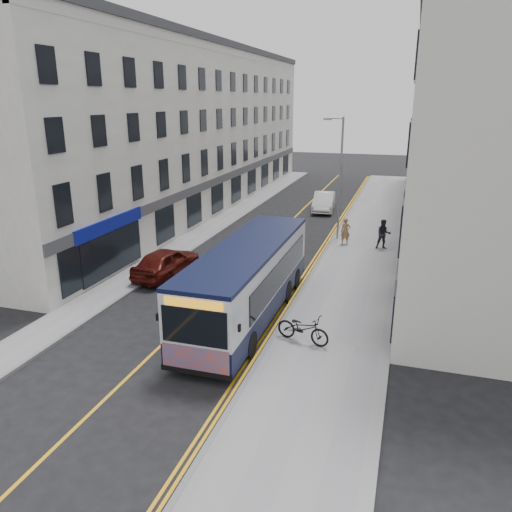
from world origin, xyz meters
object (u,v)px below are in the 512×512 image
Objects in this scene: city_bus at (248,279)px; car_white at (324,202)px; pedestrian_near at (346,231)px; pedestrian_far at (384,234)px; streetlamp at (339,174)px; car_maroon at (167,262)px; bicycle at (303,328)px.

city_bus reaches higher than car_white.
pedestrian_far reaches higher than pedestrian_near.
streetlamp is 4.89m from pedestrian_far.
streetlamp is at bearing 82.62° from city_bus.
city_bus reaches higher than car_maroon.
city_bus is 6.00× the size of pedestrian_far.
car_maroon is (-10.73, -8.25, -0.27)m from pedestrian_far.
car_white is at bearing 105.78° from pedestrian_far.
car_maroon is at bearing -152.91° from pedestrian_near.
city_bus is at bearing -93.79° from car_white.
pedestrian_far reaches higher than car_maroon.
car_white is at bearing -98.93° from car_maroon.
bicycle is 10.22m from car_maroon.
city_bus is at bearing 71.83° from bicycle.
streetlamp reaches higher than car_maroon.
pedestrian_far is at bearing 67.63° from city_bus.
car_white is at bearing 88.64° from pedestrian_near.
pedestrian_near is 11.96m from car_maroon.
car_maroon is at bearing 147.37° from city_bus.
bicycle is 1.27× the size of pedestrian_near.
bicycle is 0.46× the size of car_white.
city_bus is 6.58× the size of pedestrian_near.
pedestrian_near is at bearing -78.00° from car_white.
streetlamp reaches higher than car_white.
streetlamp is 14.03m from city_bus.
streetlamp is 13.02m from car_maroon.
bicycle is 13.95m from pedestrian_far.
city_bus is 6.96m from car_maroon.
streetlamp is at bearing 18.63° from bicycle.
car_white is 19.35m from car_maroon.
bicycle is at bearing -107.65° from pedestrian_near.
car_maroon reaches higher than car_white.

